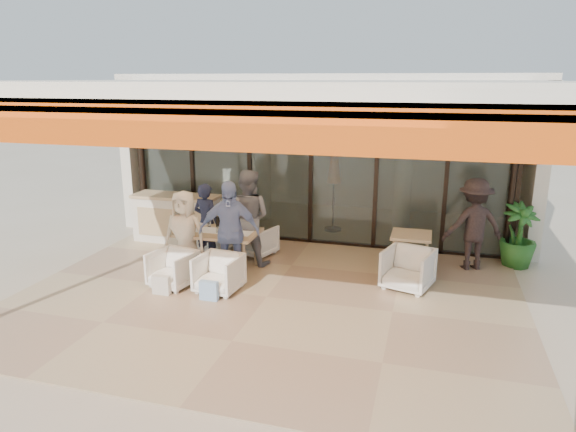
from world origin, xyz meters
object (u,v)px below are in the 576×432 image
standing_woman (474,225)px  side_table (411,240)px  diner_navy (207,222)px  side_chair (408,267)px  chair_far_right (257,239)px  diner_periwinkle (229,232)px  chair_far_left (218,237)px  diner_grey (247,218)px  chair_near_right (219,272)px  potted_palm (518,235)px  host_counter (177,218)px  chair_near_left (173,267)px  dining_table (217,234)px  diner_cream (185,234)px

standing_woman → side_table: bearing=5.3°
diner_navy → side_chair: 3.87m
chair_far_right → diner_periwinkle: bearing=108.4°
diner_navy → standing_woman: standing_woman is taller
chair_far_left → diner_grey: diner_grey is taller
chair_far_left → standing_woman: bearing=-157.3°
chair_near_right → potted_palm: size_ratio=0.58×
host_counter → chair_far_left: (1.10, -0.36, -0.22)m
chair_near_left → diner_navy: (0.00, 1.40, 0.41)m
potted_palm → chair_far_left: bearing=-172.6°
dining_table → side_chair: (3.42, 0.03, -0.30)m
dining_table → side_table: dining_table is taller
host_counter → dining_table: 2.00m
chair_far_left → chair_near_left: 1.90m
diner_navy → side_table: size_ratio=2.04×
diner_cream → chair_far_left: bearing=88.4°
dining_table → chair_near_left: (-0.41, -0.96, -0.34)m
chair_near_left → chair_near_right: (0.84, 0.00, 0.00)m
diner_navy → side_table: bearing=-162.5°
chair_far_right → potted_palm: 4.96m
diner_periwinkle → chair_near_right: bearing=-101.6°
dining_table → standing_woman: bearing=16.1°
diner_grey → side_table: bearing=-174.4°
host_counter → chair_near_left: size_ratio=2.67×
diner_grey → side_table: size_ratio=2.45×
diner_cream → standing_woman: size_ratio=0.91×
chair_near_left → side_chair: (3.83, 0.98, 0.04)m
host_counter → potted_palm: size_ratio=1.53×
side_table → standing_woman: 1.21m
potted_palm → diner_navy: bearing=-167.7°
standing_woman → chair_far_left: bearing=-16.7°
chair_far_right → potted_palm: size_ratio=0.56×
dining_table → chair_far_right: dining_table is taller
diner_grey → chair_near_left: bearing=58.3°
dining_table → diner_cream: 0.62m
chair_near_right → potted_palm: potted_palm is taller
chair_near_left → chair_far_right: bearing=78.6°
chair_near_right → diner_navy: 1.68m
host_counter → side_chair: size_ratio=2.40×
chair_near_right → diner_periwinkle: diner_periwinkle is taller
diner_navy → diner_cream: diner_cream is taller
diner_navy → potted_palm: 5.87m
chair_far_left → chair_near_right: size_ratio=0.90×
dining_table → chair_near_left: size_ratio=2.17×
chair_far_left → side_table: (3.83, -0.17, 0.32)m
diner_navy → diner_cream: bearing=102.5°
chair_near_left → diner_navy: 1.46m
standing_woman → potted_palm: (0.83, 0.39, -0.25)m
diner_navy → potted_palm: size_ratio=1.25×
diner_navy → diner_grey: (0.84, 0.00, 0.15)m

